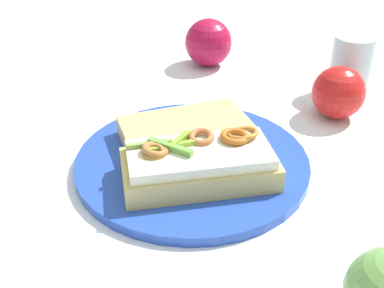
{
  "coord_description": "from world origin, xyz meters",
  "views": [
    {
      "loc": [
        0.01,
        -0.5,
        0.35
      ],
      "look_at": [
        0.0,
        0.0,
        0.03
      ],
      "focal_mm": 45.3,
      "sensor_mm": 36.0,
      "label": 1
    }
  ],
  "objects_px": {
    "apple_2": "(208,42)",
    "drinking_glass": "(351,65)",
    "bread_slice_side": "(185,130)",
    "apple_1": "(338,92)",
    "plate": "(192,162)",
    "sandwich": "(199,164)"
  },
  "relations": [
    {
      "from": "apple_2",
      "to": "drinking_glass",
      "type": "height_order",
      "value": "drinking_glass"
    },
    {
      "from": "bread_slice_side",
      "to": "apple_1",
      "type": "xyz_separation_m",
      "value": [
        0.22,
        0.09,
        0.01
      ]
    },
    {
      "from": "apple_1",
      "to": "drinking_glass",
      "type": "bearing_deg",
      "value": 65.97
    },
    {
      "from": "plate",
      "to": "sandwich",
      "type": "height_order",
      "value": "sandwich"
    },
    {
      "from": "plate",
      "to": "apple_2",
      "type": "height_order",
      "value": "apple_2"
    },
    {
      "from": "apple_1",
      "to": "apple_2",
      "type": "relative_size",
      "value": 0.91
    },
    {
      "from": "apple_1",
      "to": "sandwich",
      "type": "bearing_deg",
      "value": -137.43
    },
    {
      "from": "apple_2",
      "to": "drinking_glass",
      "type": "xyz_separation_m",
      "value": [
        0.22,
        -0.11,
        0.01
      ]
    },
    {
      "from": "bread_slice_side",
      "to": "apple_2",
      "type": "height_order",
      "value": "apple_2"
    },
    {
      "from": "plate",
      "to": "drinking_glass",
      "type": "distance_m",
      "value": 0.33
    },
    {
      "from": "bread_slice_side",
      "to": "apple_1",
      "type": "relative_size",
      "value": 2.14
    },
    {
      "from": "bread_slice_side",
      "to": "apple_1",
      "type": "height_order",
      "value": "apple_1"
    },
    {
      "from": "apple_2",
      "to": "plate",
      "type": "bearing_deg",
      "value": -93.4
    },
    {
      "from": "apple_2",
      "to": "drinking_glass",
      "type": "distance_m",
      "value": 0.25
    },
    {
      "from": "sandwich",
      "to": "apple_2",
      "type": "relative_size",
      "value": 2.26
    },
    {
      "from": "plate",
      "to": "sandwich",
      "type": "bearing_deg",
      "value": -77.52
    },
    {
      "from": "bread_slice_side",
      "to": "apple_2",
      "type": "relative_size",
      "value": 1.95
    },
    {
      "from": "apple_2",
      "to": "bread_slice_side",
      "type": "bearing_deg",
      "value": -95.97
    },
    {
      "from": "sandwich",
      "to": "apple_1",
      "type": "relative_size",
      "value": 2.47
    },
    {
      "from": "bread_slice_side",
      "to": "drinking_glass",
      "type": "height_order",
      "value": "drinking_glass"
    },
    {
      "from": "bread_slice_side",
      "to": "apple_1",
      "type": "distance_m",
      "value": 0.24
    },
    {
      "from": "apple_1",
      "to": "apple_2",
      "type": "distance_m",
      "value": 0.27
    }
  ]
}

